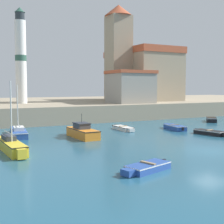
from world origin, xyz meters
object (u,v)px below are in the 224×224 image
dinghy_blue_2 (174,127)px  dinghy_black_3 (211,119)px  dinghy_blue_4 (147,167)px  sailboat_yellow_1 (11,145)px  sailboat_blue_7 (18,132)px  dinghy_black_6 (211,132)px  motorboat_orange_0 (82,132)px  church (138,71)px  lighthouse (21,57)px  harbor_shed_near_wharf (130,87)px  dinghy_white_5 (123,128)px

dinghy_blue_2 → dinghy_black_3: bearing=23.1°
dinghy_black_3 → dinghy_blue_4: dinghy_black_3 is taller
sailboat_yellow_1 → sailboat_blue_7: bearing=75.6°
dinghy_black_6 → dinghy_blue_2: bearing=99.9°
motorboat_orange_0 → dinghy_blue_2: motorboat_orange_0 is taller
church → dinghy_blue_2: bearing=-112.2°
lighthouse → harbor_shed_near_wharf: 17.93m
motorboat_orange_0 → lighthouse: bearing=94.1°
sailboat_yellow_1 → dinghy_black_6: size_ratio=1.69×
dinghy_blue_2 → church: size_ratio=0.24×
motorboat_orange_0 → dinghy_black_6: 13.41m
sailboat_yellow_1 → lighthouse: 27.74m
motorboat_orange_0 → dinghy_blue_2: bearing=2.2°
dinghy_black_6 → dinghy_white_5: bearing=131.7°
dinghy_black_3 → harbor_shed_near_wharf: 13.63m
dinghy_black_3 → dinghy_black_6: (-9.28, -9.22, -0.07)m
dinghy_black_6 → sailboat_blue_7: size_ratio=0.59×
sailboat_blue_7 → dinghy_blue_2: bearing=-12.2°
dinghy_black_3 → sailboat_blue_7: (-27.29, -0.63, 0.08)m
dinghy_white_5 → sailboat_blue_7: 11.69m
motorboat_orange_0 → sailboat_yellow_1: size_ratio=0.81×
dinghy_blue_4 → sailboat_blue_7: bearing=103.5°
sailboat_yellow_1 → dinghy_black_3: bearing=16.2°
church → harbor_shed_near_wharf: church is taller
motorboat_orange_0 → dinghy_blue_4: bearing=-95.0°
dinghy_blue_4 → dinghy_white_5: size_ratio=0.90×
dinghy_blue_2 → harbor_shed_near_wharf: bearing=79.8°
dinghy_blue_2 → church: bearing=67.8°
dinghy_blue_4 → lighthouse: bearing=90.6°
dinghy_blue_4 → church: size_ratio=0.21×
dinghy_black_6 → sailboat_blue_7: sailboat_blue_7 is taller
sailboat_yellow_1 → lighthouse: bearing=77.1°
dinghy_blue_2 → sailboat_blue_7: (-17.16, 3.71, 0.11)m
dinghy_white_5 → dinghy_black_6: bearing=-48.3°
dinghy_blue_2 → sailboat_blue_7: size_ratio=0.62×
motorboat_orange_0 → sailboat_blue_7: 6.79m
sailboat_blue_7 → lighthouse: bearing=77.8°
dinghy_blue_4 → harbor_shed_near_wharf: bearing=61.3°
dinghy_black_3 → sailboat_blue_7: size_ratio=0.50×
lighthouse → harbor_shed_near_wharf: (16.00, -6.64, -4.63)m
dinghy_blue_2 → dinghy_white_5: bearing=157.4°
dinghy_black_6 → sailboat_blue_7: (-18.02, 8.60, 0.16)m
sailboat_blue_7 → harbor_shed_near_wharf: (19.82, 11.00, 4.63)m
motorboat_orange_0 → sailboat_yellow_1: 8.26m
sailboat_yellow_1 → church: bearing=43.9°
dinghy_blue_2 → church: 26.54m
lighthouse → harbor_shed_near_wharf: lighthouse is taller
motorboat_orange_0 → dinghy_blue_2: (11.80, 0.45, -0.27)m
sailboat_yellow_1 → dinghy_white_5: 15.09m
dinghy_blue_2 → dinghy_blue_4: size_ratio=1.14×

